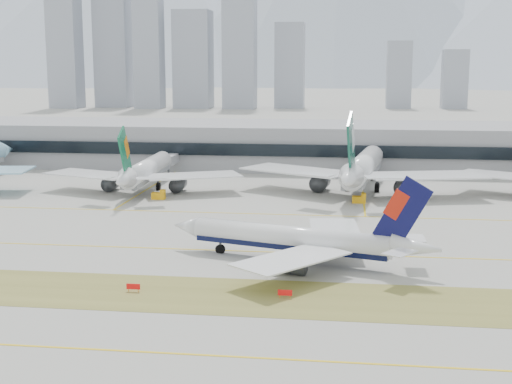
# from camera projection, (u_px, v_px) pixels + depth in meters

# --- Properties ---
(ground) EXTENTS (3000.00, 3000.00, 0.00)m
(ground) POSITION_uv_depth(u_px,v_px,m) (223.00, 244.00, 142.41)
(ground) COLOR #9D9C93
(ground) RESTS_ON ground
(apron_markings) EXTENTS (360.00, 122.22, 0.06)m
(apron_markings) POSITION_uv_depth(u_px,v_px,m) (149.00, 349.00, 89.73)
(apron_markings) COLOR olive
(apron_markings) RESTS_ON ground
(taxiing_airliner) EXTENTS (50.49, 42.96, 17.37)m
(taxiing_airliner) POSITION_uv_depth(u_px,v_px,m) (300.00, 240.00, 128.40)
(taxiing_airliner) COLOR white
(taxiing_airliner) RESTS_ON ground
(widebody_eva) EXTENTS (57.44, 56.11, 20.48)m
(widebody_eva) POSITION_uv_depth(u_px,v_px,m) (145.00, 172.00, 202.56)
(widebody_eva) COLOR white
(widebody_eva) RESTS_ON ground
(widebody_cathay) EXTENTS (68.31, 67.43, 24.58)m
(widebody_cathay) POSITION_uv_depth(u_px,v_px,m) (362.00, 169.00, 199.83)
(widebody_cathay) COLOR white
(widebody_cathay) RESTS_ON ground
(terminal) EXTENTS (280.00, 43.10, 15.00)m
(terminal) POSITION_uv_depth(u_px,v_px,m) (279.00, 144.00, 253.21)
(terminal) COLOR gray
(terminal) RESTS_ON ground
(hold_sign_left) EXTENTS (2.20, 0.15, 1.35)m
(hold_sign_left) POSITION_uv_depth(u_px,v_px,m) (133.00, 287.00, 112.12)
(hold_sign_left) COLOR red
(hold_sign_left) RESTS_ON ground
(hold_sign_right) EXTENTS (2.20, 0.15, 1.35)m
(hold_sign_right) POSITION_uv_depth(u_px,v_px,m) (285.00, 293.00, 109.09)
(hold_sign_right) COLOR red
(hold_sign_right) RESTS_ON ground
(gse_c) EXTENTS (3.55, 2.00, 2.60)m
(gse_c) POSITION_uv_depth(u_px,v_px,m) (360.00, 199.00, 184.77)
(gse_c) COLOR #FFAE0D
(gse_c) RESTS_ON ground
(gse_b) EXTENTS (3.55, 2.00, 2.60)m
(gse_b) POSITION_uv_depth(u_px,v_px,m) (159.00, 195.00, 189.92)
(gse_b) COLOR #FFAE0D
(gse_b) RESTS_ON ground
(city_skyline) EXTENTS (342.00, 49.80, 140.00)m
(city_skyline) POSITION_uv_depth(u_px,v_px,m) (191.00, 47.00, 589.86)
(city_skyline) COLOR #8E94A2
(city_skyline) RESTS_ON ground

